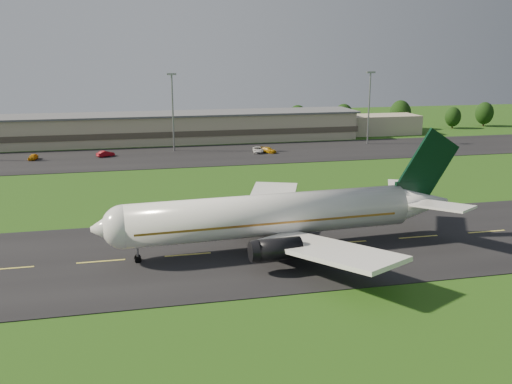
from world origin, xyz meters
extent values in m
plane|color=#1B4110|center=(0.00, 0.00, 0.00)|extent=(360.00, 360.00, 0.00)
cube|color=black|center=(0.00, 0.00, 0.05)|extent=(220.00, 30.00, 0.10)
cube|color=black|center=(0.00, 72.00, 0.05)|extent=(260.00, 30.00, 0.10)
cylinder|color=white|center=(11.05, 0.00, 4.80)|extent=(38.26, 7.75, 5.60)
sphere|color=white|center=(-7.92, -1.08, 4.80)|extent=(5.60, 5.60, 5.60)
cone|color=white|center=(-9.92, -1.19, 4.80)|extent=(4.30, 5.59, 5.38)
cone|color=white|center=(33.51, 1.28, 4.80)|extent=(9.30, 5.99, 5.49)
cube|color=#976020|center=(10.55, -0.03, 4.45)|extent=(35.26, 7.62, 0.28)
cube|color=black|center=(-8.52, -1.11, 5.35)|extent=(2.17, 3.11, 0.65)
cube|color=white|center=(15.17, -10.78, 3.30)|extent=(14.91, 20.07, 2.20)
cube|color=white|center=(13.92, 11.18, 3.30)|extent=(13.27, 20.22, 2.20)
cube|color=white|center=(33.80, -3.71, 5.70)|extent=(7.83, 9.34, 0.91)
cube|color=white|center=(33.23, 6.27, 5.70)|extent=(7.19, 9.40, 0.91)
cube|color=black|center=(32.01, 1.19, 6.60)|extent=(5.02, 0.83, 3.00)
cube|color=black|center=(34.51, 1.34, 10.30)|extent=(9.44, 0.99, 10.55)
cylinder|color=black|center=(10.01, -8.07, 2.90)|extent=(5.74, 3.01, 2.70)
cylinder|color=black|center=(9.10, 7.90, 2.90)|extent=(5.74, 3.01, 2.70)
cube|color=tan|center=(0.00, 96.00, 4.00)|extent=(120.00, 15.00, 8.00)
cube|color=#4C4438|center=(0.00, 96.00, 3.20)|extent=(121.00, 15.40, 1.60)
cube|color=#595B60|center=(0.00, 96.00, 8.15)|extent=(122.00, 16.00, 0.50)
cube|color=tan|center=(70.00, 98.00, 3.00)|extent=(28.00, 11.00, 6.00)
cylinder|color=gray|center=(5.00, 80.00, 10.00)|extent=(0.44, 0.44, 20.00)
cube|color=gray|center=(5.00, 80.00, 20.10)|extent=(2.40, 1.20, 0.50)
cylinder|color=gray|center=(60.00, 80.00, 10.00)|extent=(0.44, 0.44, 20.00)
cube|color=gray|center=(60.00, 80.00, 20.10)|extent=(2.40, 1.20, 0.50)
cylinder|color=black|center=(-36.27, 107.38, 1.24)|extent=(0.56, 0.56, 2.47)
ellipsoid|color=black|center=(-36.27, 107.38, 4.26)|extent=(5.77, 5.77, 7.22)
cylinder|color=black|center=(46.92, 105.72, 1.41)|extent=(0.56, 0.56, 2.83)
ellipsoid|color=black|center=(46.92, 105.72, 4.87)|extent=(6.60, 6.60, 8.25)
cylinder|color=black|center=(63.32, 107.50, 1.40)|extent=(0.56, 0.56, 2.79)
ellipsoid|color=black|center=(63.32, 107.50, 4.81)|extent=(6.52, 6.52, 8.15)
cylinder|color=black|center=(83.40, 106.88, 1.53)|extent=(0.56, 0.56, 3.07)
ellipsoid|color=black|center=(83.40, 106.88, 5.28)|extent=(7.15, 7.15, 8.94)
cylinder|color=black|center=(102.04, 104.83, 1.14)|extent=(0.56, 0.56, 2.29)
ellipsoid|color=black|center=(102.04, 104.83, 3.94)|extent=(5.33, 5.33, 6.67)
cylinder|color=black|center=(115.87, 107.46, 1.33)|extent=(0.56, 0.56, 2.66)
ellipsoid|color=black|center=(115.87, 107.46, 4.58)|extent=(6.21, 6.21, 7.76)
imported|color=orange|center=(-29.65, 74.92, 0.79)|extent=(2.28, 4.25, 1.37)
imported|color=maroon|center=(-12.51, 75.26, 0.83)|extent=(4.59, 3.52, 1.45)
imported|color=silver|center=(26.10, 72.43, 0.85)|extent=(3.21, 5.68, 1.50)
imported|color=#C0860B|center=(28.63, 71.71, 0.79)|extent=(4.55, 4.93, 1.39)
camera|label=1|loc=(-6.86, -70.50, 26.09)|focal=40.00mm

